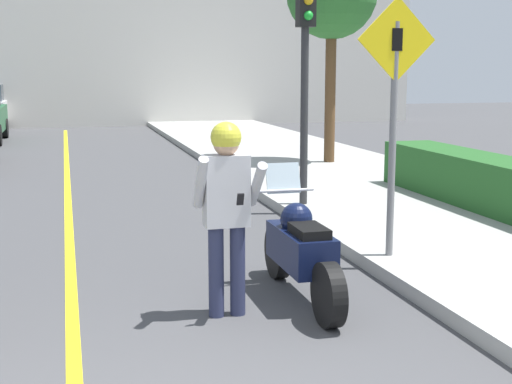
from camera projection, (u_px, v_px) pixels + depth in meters
road_center_line at (69, 241)px, 9.36m from camera, size 0.12×36.00×0.01m
building_backdrop at (76, 6)px, 27.77m from camera, size 28.00×1.20×9.35m
motorcycle at (300, 251)px, 6.93m from camera, size 0.62×2.13×1.27m
person_biker at (227, 198)px, 6.36m from camera, size 0.59×0.48×1.78m
crossing_sign at (394, 103)px, 7.77m from camera, size 0.91×0.08×2.84m
traffic_light at (305, 46)px, 10.73m from camera, size 0.26×0.30×3.46m
hedge_row at (499, 185)px, 10.56m from camera, size 0.90×6.00×0.76m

